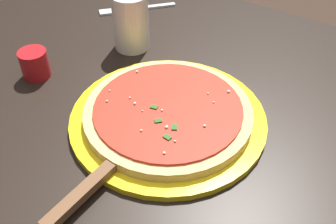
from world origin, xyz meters
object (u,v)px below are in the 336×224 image
Objects in this scene: pizza at (168,112)px; cup_small_sauce at (35,64)px; pizza_server at (102,176)px; fork at (133,9)px; serving_plate at (168,118)px; cup_tall_drink at (131,22)px.

cup_small_sauce reaches higher than pizza.
pizza_server is at bearing -24.67° from cup_small_sauce.
pizza is 0.40m from fork.
pizza is 1.25× the size of pizza_server.
cup_small_sauce is at bearing -173.26° from pizza.
serving_plate is 2.16× the size of fork.
cup_small_sauce is at bearing -173.26° from serving_plate.
pizza_server is 4.17× the size of cup_small_sauce.
serving_plate is 0.25m from cup_tall_drink.
serving_plate is at bearing -43.88° from fork.
cup_small_sauce reaches higher than fork.
cup_small_sauce is at bearing 155.33° from pizza_server.
cup_tall_drink reaches higher than pizza.
cup_small_sauce is 0.35× the size of fork.
cup_tall_drink is at bearing 141.93° from pizza.
cup_small_sauce is at bearing -115.85° from cup_tall_drink.
cup_tall_drink is at bearing -52.54° from fork.
pizza reaches higher than serving_plate.
fork is at bearing 123.07° from pizza_server.
cup_tall_drink is (-0.19, 0.15, 0.05)m from serving_plate.
serving_plate is 0.16m from pizza_server.
cup_tall_drink is 0.77× the size of fork.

